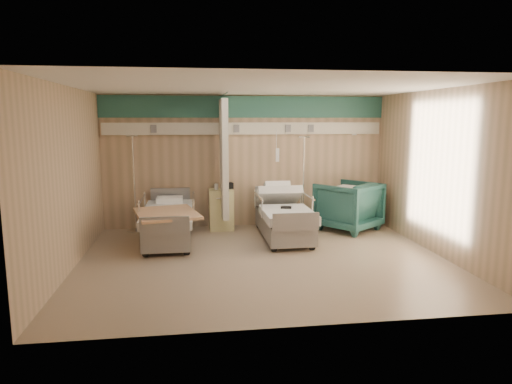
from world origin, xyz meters
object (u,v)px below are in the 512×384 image
Objects in this scene: bed_left at (168,226)px; iv_stand_right at (303,209)px; bed_right at (283,222)px; bedside_cabinet at (221,209)px; iv_stand_left at (135,212)px; visitor_armchair at (348,206)px.

bed_left is 1.11× the size of iv_stand_right.
bedside_cabinet is (-1.15, 0.90, 0.11)m from bed_right.
iv_stand_left is (-2.92, 0.96, 0.09)m from bed_right.
bed_left is 1.09× the size of iv_stand_left.
bed_right is 1.09× the size of iv_stand_left.
bed_right is at bearing -18.86° from visitor_armchair.
visitor_armchair reaches higher than bedside_cabinet.
bed_left is at bearing -53.41° from iv_stand_left.
bed_right is 2.54× the size of bedside_cabinet.
bed_left is at bearing -162.84° from iv_stand_right.
bedside_cabinet is at bearing 178.82° from iv_stand_right.
iv_stand_right reaches higher than bedside_cabinet.
iv_stand_left reaches higher than bed_left.
bedside_cabinet is at bearing 40.60° from bed_left.
bed_right is 3.07m from iv_stand_left.
iv_stand_right is (-0.87, 0.39, -0.11)m from visitor_armchair.
iv_stand_right is at bearing 55.34° from bed_right.
bed_left is 2.93m from iv_stand_right.
bed_right is 1.93× the size of visitor_armchair.
bed_right is at bearing -124.66° from iv_stand_right.
visitor_armchair reaches higher than bed_left.
bed_left is (-2.20, 0.00, 0.00)m from bed_right.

